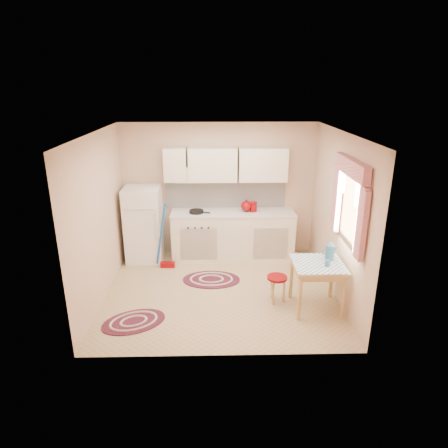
{
  "coord_description": "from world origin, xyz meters",
  "views": [
    {
      "loc": [
        -0.07,
        -5.67,
        3.17
      ],
      "look_at": [
        0.07,
        0.25,
        1.06
      ],
      "focal_mm": 32.0,
      "sensor_mm": 36.0,
      "label": 1
    }
  ],
  "objects_px": {
    "fridge": "(144,225)",
    "table": "(316,286)",
    "base_cabinets": "(233,236)",
    "stool": "(277,289)"
  },
  "relations": [
    {
      "from": "fridge",
      "to": "table",
      "type": "bearing_deg",
      "value": -32.63
    },
    {
      "from": "base_cabinets",
      "to": "stool",
      "type": "bearing_deg",
      "value": -69.99
    },
    {
      "from": "fridge",
      "to": "table",
      "type": "height_order",
      "value": "fridge"
    },
    {
      "from": "fridge",
      "to": "stool",
      "type": "distance_m",
      "value": 2.78
    },
    {
      "from": "base_cabinets",
      "to": "table",
      "type": "bearing_deg",
      "value": -58.03
    },
    {
      "from": "table",
      "to": "stool",
      "type": "distance_m",
      "value": 0.6
    },
    {
      "from": "fridge",
      "to": "table",
      "type": "xyz_separation_m",
      "value": [
        2.78,
        -1.78,
        -0.34
      ]
    },
    {
      "from": "base_cabinets",
      "to": "table",
      "type": "distance_m",
      "value": 2.16
    },
    {
      "from": "fridge",
      "to": "base_cabinets",
      "type": "height_order",
      "value": "fridge"
    },
    {
      "from": "fridge",
      "to": "table",
      "type": "relative_size",
      "value": 1.94
    }
  ]
}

